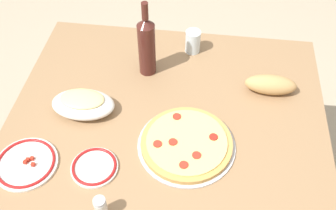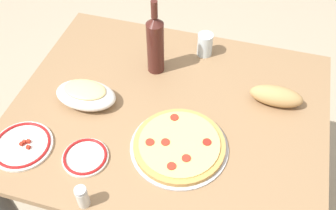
# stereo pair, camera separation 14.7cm
# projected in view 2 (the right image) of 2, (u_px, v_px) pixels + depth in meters

# --- Properties ---
(ground_plane) EXTENTS (8.00, 8.00, 0.00)m
(ground_plane) POSITION_uv_depth(u_px,v_px,m) (168.00, 203.00, 2.06)
(ground_plane) COLOR tan
(ground_plane) RESTS_ON ground
(dining_table) EXTENTS (1.20, 0.98, 0.75)m
(dining_table) POSITION_uv_depth(u_px,v_px,m) (168.00, 130.00, 1.59)
(dining_table) COLOR #93704C
(dining_table) RESTS_ON ground
(pepperoni_pizza) EXTENTS (0.35, 0.35, 0.03)m
(pepperoni_pizza) POSITION_uv_depth(u_px,v_px,m) (179.00, 145.00, 1.37)
(pepperoni_pizza) COLOR #B7B7BC
(pepperoni_pizza) RESTS_ON dining_table
(baked_pasta_dish) EXTENTS (0.24, 0.15, 0.08)m
(baked_pasta_dish) POSITION_uv_depth(u_px,v_px,m) (86.00, 94.00, 1.50)
(baked_pasta_dish) COLOR white
(baked_pasta_dish) RESTS_ON dining_table
(wine_bottle) EXTENTS (0.07, 0.07, 0.33)m
(wine_bottle) POSITION_uv_depth(u_px,v_px,m) (155.00, 44.00, 1.55)
(wine_bottle) COLOR #471E19
(wine_bottle) RESTS_ON dining_table
(water_glass) EXTENTS (0.07, 0.07, 0.10)m
(water_glass) POSITION_uv_depth(u_px,v_px,m) (205.00, 44.00, 1.68)
(water_glass) COLOR silver
(water_glass) RESTS_ON dining_table
(side_plate_near) EXTENTS (0.16, 0.16, 0.02)m
(side_plate_near) POSITION_uv_depth(u_px,v_px,m) (85.00, 157.00, 1.34)
(side_plate_near) COLOR white
(side_plate_near) RESTS_ON dining_table
(side_plate_far) EXTENTS (0.22, 0.22, 0.02)m
(side_plate_far) POSITION_uv_depth(u_px,v_px,m) (22.00, 145.00, 1.38)
(side_plate_far) COLOR white
(side_plate_far) RESTS_ON dining_table
(bread_loaf) EXTENTS (0.20, 0.09, 0.08)m
(bread_loaf) POSITION_uv_depth(u_px,v_px,m) (276.00, 96.00, 1.49)
(bread_loaf) COLOR tan
(bread_loaf) RESTS_ON dining_table
(spice_shaker) EXTENTS (0.04, 0.04, 0.09)m
(spice_shaker) POSITION_uv_depth(u_px,v_px,m) (82.00, 197.00, 1.20)
(spice_shaker) COLOR silver
(spice_shaker) RESTS_ON dining_table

